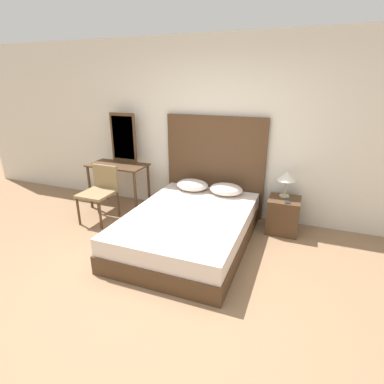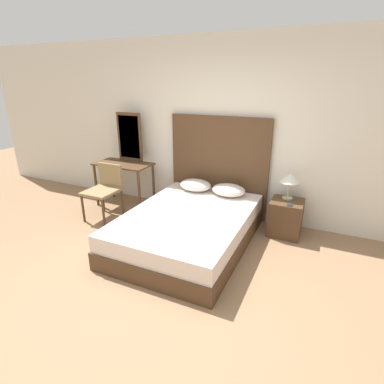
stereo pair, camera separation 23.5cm
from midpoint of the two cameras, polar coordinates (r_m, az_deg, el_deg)
name	(u,v)px [view 1 (the left image)]	position (r m, az deg, el deg)	size (l,w,h in m)	color
ground_plane	(157,293)	(3.29, -8.79, -18.58)	(16.00, 16.00, 0.00)	#8C6B4C
wall_back	(222,130)	(4.69, 4.25, 11.66)	(10.00, 0.06, 2.70)	silver
bed	(189,228)	(4.02, -2.24, -6.87)	(1.51, 2.13, 0.44)	#4C331E
headboard	(214,166)	(4.76, 2.90, 4.87)	(1.59, 0.05, 1.57)	#4C331E
pillow_left	(192,185)	(4.69, -1.37, 1.33)	(0.50, 0.39, 0.17)	silver
pillow_right	(226,189)	(4.52, 5.02, 0.51)	(0.50, 0.39, 0.17)	silver
phone_on_bed	(170,213)	(3.92, -5.96, -3.95)	(0.15, 0.16, 0.01)	#B7B7BC
nightstand	(283,215)	(4.46, 15.50, -4.27)	(0.43, 0.44, 0.50)	#4C331E
table_lamp	(286,177)	(4.36, 16.08, 2.72)	(0.27, 0.27, 0.37)	tan
phone_on_nightstand	(288,202)	(4.26, 16.30, -1.78)	(0.08, 0.15, 0.01)	#232328
vanity_desk	(118,172)	(5.20, -15.15, 3.69)	(0.97, 0.51, 0.76)	#4C331E
vanity_mirror	(123,138)	(5.26, -14.22, 9.99)	(0.47, 0.03, 0.81)	#4C331E
chair	(100,189)	(4.84, -18.39, 0.51)	(0.46, 0.51, 0.84)	olive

